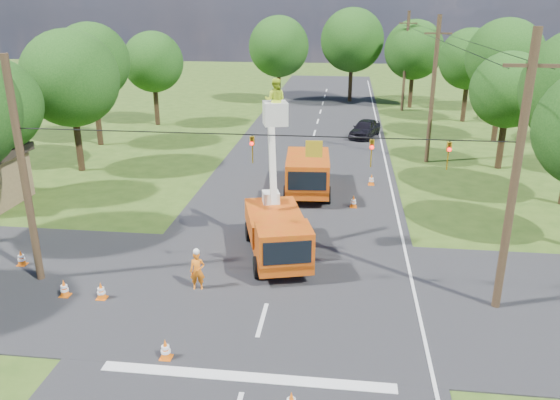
# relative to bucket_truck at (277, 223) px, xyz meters

# --- Properties ---
(ground) EXTENTS (140.00, 140.00, 0.00)m
(ground) POSITION_rel_bucket_truck_xyz_m (0.13, 14.80, -1.67)
(ground) COLOR #2E4C16
(ground) RESTS_ON ground
(road_main) EXTENTS (12.00, 100.00, 0.06)m
(road_main) POSITION_rel_bucket_truck_xyz_m (0.13, 14.80, -1.67)
(road_main) COLOR black
(road_main) RESTS_ON ground
(road_cross) EXTENTS (56.00, 10.00, 0.07)m
(road_cross) POSITION_rel_bucket_truck_xyz_m (0.13, -3.20, -1.67)
(road_cross) COLOR black
(road_cross) RESTS_ON ground
(stop_bar) EXTENTS (9.00, 0.45, 0.02)m
(stop_bar) POSITION_rel_bucket_truck_xyz_m (0.13, -8.40, -1.67)
(stop_bar) COLOR silver
(stop_bar) RESTS_ON ground
(edge_line) EXTENTS (0.12, 90.00, 0.02)m
(edge_line) POSITION_rel_bucket_truck_xyz_m (5.73, 14.80, -1.67)
(edge_line) COLOR silver
(edge_line) RESTS_ON ground
(bucket_truck) EXTENTS (3.72, 6.40, 7.82)m
(bucket_truck) POSITION_rel_bucket_truck_xyz_m (0.00, 0.00, 0.00)
(bucket_truck) COLOR #C4390D
(bucket_truck) RESTS_ON ground
(second_truck) EXTENTS (2.96, 6.69, 2.45)m
(second_truck) POSITION_rel_bucket_truck_xyz_m (0.67, 8.99, -0.39)
(second_truck) COLOR #C4390D
(second_truck) RESTS_ON ground
(ground_worker) EXTENTS (0.64, 0.47, 1.62)m
(ground_worker) POSITION_rel_bucket_truck_xyz_m (-2.73, -3.25, -0.86)
(ground_worker) COLOR orange
(ground_worker) RESTS_ON ground
(distant_car) EXTENTS (3.08, 4.72, 1.49)m
(distant_car) POSITION_rel_bucket_truck_xyz_m (4.42, 23.95, -0.92)
(distant_car) COLOR black
(distant_car) RESTS_ON ground
(traffic_cone_0) EXTENTS (0.38, 0.38, 0.71)m
(traffic_cone_0) POSITION_rel_bucket_truck_xyz_m (-2.58, -7.76, -1.31)
(traffic_cone_0) COLOR orange
(traffic_cone_0) RESTS_ON ground
(traffic_cone_2) EXTENTS (0.38, 0.38, 0.71)m
(traffic_cone_2) POSITION_rel_bucket_truck_xyz_m (0.76, 2.38, -1.31)
(traffic_cone_2) COLOR orange
(traffic_cone_2) RESTS_ON ground
(traffic_cone_3) EXTENTS (0.38, 0.38, 0.71)m
(traffic_cone_3) POSITION_rel_bucket_truck_xyz_m (3.40, 6.76, -1.31)
(traffic_cone_3) COLOR orange
(traffic_cone_3) RESTS_ON ground
(traffic_cone_4) EXTENTS (0.38, 0.38, 0.71)m
(traffic_cone_4) POSITION_rel_bucket_truck_xyz_m (-6.20, -4.44, -1.31)
(traffic_cone_4) COLOR orange
(traffic_cone_4) RESTS_ON ground
(traffic_cone_5) EXTENTS (0.38, 0.38, 0.71)m
(traffic_cone_5) POSITION_rel_bucket_truck_xyz_m (-7.69, -4.42, -1.31)
(traffic_cone_5) COLOR orange
(traffic_cone_5) RESTS_ON ground
(traffic_cone_6) EXTENTS (0.38, 0.38, 0.71)m
(traffic_cone_6) POSITION_rel_bucket_truck_xyz_m (-10.83, -2.14, -1.31)
(traffic_cone_6) COLOR orange
(traffic_cone_6) RESTS_ON ground
(traffic_cone_7) EXTENTS (0.38, 0.38, 0.71)m
(traffic_cone_7) POSITION_rel_bucket_truck_xyz_m (4.52, 10.88, -1.31)
(traffic_cone_7) COLOR orange
(traffic_cone_7) RESTS_ON ground
(pole_right_near) EXTENTS (1.80, 0.30, 10.00)m
(pole_right_near) POSITION_rel_bucket_truck_xyz_m (8.63, -3.20, 3.44)
(pole_right_near) COLOR #4C3823
(pole_right_near) RESTS_ON ground
(pole_right_mid) EXTENTS (1.80, 0.30, 10.00)m
(pole_right_mid) POSITION_rel_bucket_truck_xyz_m (8.63, 16.80, 3.44)
(pole_right_mid) COLOR #4C3823
(pole_right_mid) RESTS_ON ground
(pole_right_far) EXTENTS (1.80, 0.30, 10.00)m
(pole_right_far) POSITION_rel_bucket_truck_xyz_m (8.63, 36.80, 3.44)
(pole_right_far) COLOR #4C3823
(pole_right_far) RESTS_ON ground
(pole_left) EXTENTS (0.30, 0.30, 9.00)m
(pole_left) POSITION_rel_bucket_truck_xyz_m (-9.37, -3.20, 2.83)
(pole_left) COLOR #4C3823
(pole_left) RESTS_ON ground
(signal_span) EXTENTS (18.00, 0.29, 1.07)m
(signal_span) POSITION_rel_bucket_truck_xyz_m (2.35, -3.20, 4.21)
(signal_span) COLOR black
(signal_span) RESTS_ON ground
(tree_left_d) EXTENTS (6.20, 6.20, 9.24)m
(tree_left_d) POSITION_rel_bucket_truck_xyz_m (-14.87, 11.80, 4.46)
(tree_left_d) COLOR #382616
(tree_left_d) RESTS_ON ground
(tree_left_e) EXTENTS (5.80, 5.80, 9.41)m
(tree_left_e) POSITION_rel_bucket_truck_xyz_m (-16.67, 18.80, 4.82)
(tree_left_e) COLOR #382616
(tree_left_e) RESTS_ON ground
(tree_left_f) EXTENTS (5.40, 5.40, 8.40)m
(tree_left_f) POSITION_rel_bucket_truck_xyz_m (-14.67, 26.80, 4.02)
(tree_left_f) COLOR #382616
(tree_left_f) RESTS_ON ground
(tree_right_c) EXTENTS (5.00, 5.00, 7.83)m
(tree_right_c) POSITION_rel_bucket_truck_xyz_m (13.33, 15.80, 3.64)
(tree_right_c) COLOR #382616
(tree_right_c) RESTS_ON ground
(tree_right_d) EXTENTS (6.00, 6.00, 9.70)m
(tree_right_d) POSITION_rel_bucket_truck_xyz_m (14.93, 23.80, 5.01)
(tree_right_d) COLOR #382616
(tree_right_d) RESTS_ON ground
(tree_right_e) EXTENTS (5.60, 5.60, 8.63)m
(tree_right_e) POSITION_rel_bucket_truck_xyz_m (13.93, 31.80, 4.14)
(tree_right_e) COLOR #382616
(tree_right_e) RESTS_ON ground
(tree_far_a) EXTENTS (6.60, 6.60, 9.50)m
(tree_far_a) POSITION_rel_bucket_truck_xyz_m (-4.87, 39.80, 4.52)
(tree_far_a) COLOR #382616
(tree_far_a) RESTS_ON ground
(tree_far_b) EXTENTS (7.00, 7.00, 10.32)m
(tree_far_b) POSITION_rel_bucket_truck_xyz_m (3.13, 41.80, 5.14)
(tree_far_b) COLOR #382616
(tree_far_b) RESTS_ON ground
(tree_far_c) EXTENTS (6.20, 6.20, 9.18)m
(tree_far_c) POSITION_rel_bucket_truck_xyz_m (9.63, 38.80, 4.39)
(tree_far_c) COLOR #382616
(tree_far_c) RESTS_ON ground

